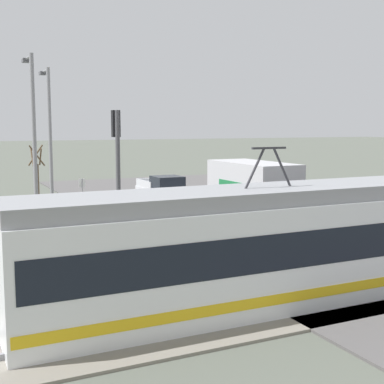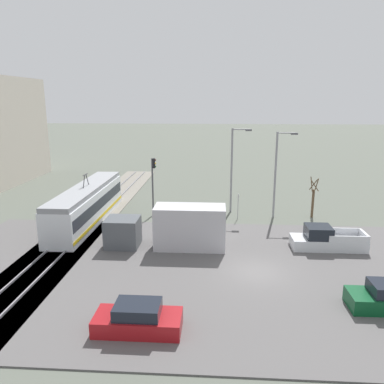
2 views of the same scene
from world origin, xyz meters
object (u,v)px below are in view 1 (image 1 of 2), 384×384
(light_rail_tram, at_px, (267,247))
(traffic_light_pole, at_px, (117,168))
(no_parking_sign, at_px, (82,198))
(box_truck, at_px, (267,201))
(street_lamp_near_crossing, at_px, (33,132))
(street_lamp_mid_block, at_px, (49,133))
(sedan_car_0, at_px, (262,185))
(street_tree, at_px, (37,180))
(pickup_truck, at_px, (164,192))

(light_rail_tram, height_order, traffic_light_pole, traffic_light_pole)
(traffic_light_pole, height_order, no_parking_sign, traffic_light_pole)
(light_rail_tram, distance_m, no_parking_sign, 14.16)
(traffic_light_pole, bearing_deg, box_truck, -160.80)
(street_lamp_near_crossing, bearing_deg, light_rail_tram, 107.12)
(traffic_light_pole, xyz_separation_m, street_lamp_near_crossing, (1.62, -7.83, 1.21))
(no_parking_sign, bearing_deg, box_truck, 144.71)
(street_lamp_mid_block, relative_size, no_parking_sign, 3.32)
(traffic_light_pole, bearing_deg, light_rail_tram, 113.94)
(sedan_car_0, distance_m, street_lamp_near_crossing, 20.07)
(sedan_car_0, distance_m, no_parking_sign, 17.33)
(light_rail_tram, bearing_deg, street_tree, -82.39)
(light_rail_tram, distance_m, street_lamp_near_crossing, 14.60)
(light_rail_tram, bearing_deg, no_parking_sign, -82.58)
(box_truck, relative_size, street_lamp_near_crossing, 1.08)
(street_lamp_near_crossing, bearing_deg, pickup_truck, -144.43)
(box_truck, distance_m, street_lamp_mid_block, 12.75)
(light_rail_tram, xyz_separation_m, traffic_light_pole, (2.57, -5.79, 1.96))
(sedan_car_0, height_order, street_lamp_mid_block, street_lamp_mid_block)
(traffic_light_pole, relative_size, no_parking_sign, 2.28)
(street_lamp_near_crossing, height_order, no_parking_sign, street_lamp_near_crossing)
(street_tree, bearing_deg, street_lamp_mid_block, 92.66)
(box_truck, bearing_deg, no_parking_sign, -35.29)
(street_lamp_near_crossing, bearing_deg, street_tree, -100.01)
(no_parking_sign, bearing_deg, light_rail_tram, 97.42)
(traffic_light_pole, bearing_deg, pickup_truck, -118.21)
(street_tree, distance_m, street_lamp_mid_block, 4.64)
(box_truck, relative_size, pickup_truck, 1.66)
(traffic_light_pole, xyz_separation_m, street_lamp_mid_block, (0.11, -11.94, 1.11))
(street_lamp_near_crossing, bearing_deg, sedan_car_0, -156.34)
(light_rail_tram, relative_size, street_lamp_near_crossing, 1.72)
(street_lamp_mid_block, bearing_deg, sedan_car_0, -167.08)
(light_rail_tram, height_order, pickup_truck, light_rail_tram)
(sedan_car_0, bearing_deg, light_rail_tram, -122.66)
(light_rail_tram, xyz_separation_m, box_truck, (-5.73, -8.68, -0.11))
(street_tree, xyz_separation_m, street_lamp_mid_block, (-0.17, 3.56, 2.97))
(box_truck, bearing_deg, street_lamp_near_crossing, -26.45)
(box_truck, xyz_separation_m, pickup_truck, (0.48, -11.70, -0.85))
(sedan_car_0, xyz_separation_m, street_lamp_mid_block, (16.46, 3.78, 4.08))
(box_truck, bearing_deg, traffic_light_pole, 19.20)
(box_truck, distance_m, traffic_light_pole, 9.04)
(box_truck, distance_m, no_parking_sign, 9.27)
(pickup_truck, xyz_separation_m, street_lamp_mid_block, (7.93, 2.66, 4.03))
(traffic_light_pole, bearing_deg, no_parking_sign, -95.15)
(pickup_truck, distance_m, traffic_light_pole, 16.82)
(box_truck, xyz_separation_m, traffic_light_pole, (8.31, 2.89, 2.07))
(pickup_truck, bearing_deg, traffic_light_pole, 61.79)
(sedan_car_0, height_order, street_tree, street_tree)
(traffic_light_pole, bearing_deg, street_tree, -89.00)
(light_rail_tram, height_order, sedan_car_0, light_rail_tram)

